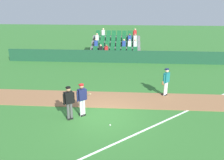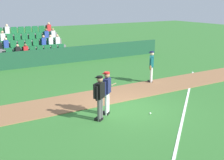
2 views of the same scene
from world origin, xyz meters
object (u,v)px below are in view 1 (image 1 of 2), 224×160
runner_teal_jersey (166,81)px  baseball (110,125)px  batter_navy_jersey (82,99)px  umpire_home_plate (69,101)px

runner_teal_jersey → baseball: runner_teal_jersey is taller
baseball → batter_navy_jersey: bearing=148.2°
runner_teal_jersey → batter_navy_jersey: bearing=-147.6°
umpire_home_plate → runner_teal_jersey: (5.22, 3.36, -0.04)m
batter_navy_jersey → runner_teal_jersey: (4.64, 2.95, -0.01)m
batter_navy_jersey → baseball: (1.50, -0.93, -0.93)m
runner_teal_jersey → umpire_home_plate: bearing=-147.2°
umpire_home_plate → runner_teal_jersey: 6.21m
batter_navy_jersey → runner_teal_jersey: same height
baseball → umpire_home_plate: bearing=166.2°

